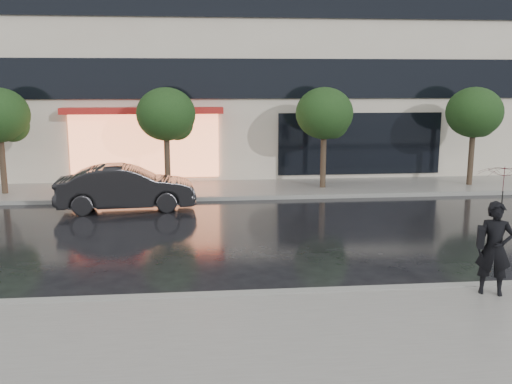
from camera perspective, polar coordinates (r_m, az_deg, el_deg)
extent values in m
plane|color=black|center=(12.46, 2.92, -8.77)|extent=(120.00, 120.00, 0.00)
cube|color=slate|center=(9.49, 5.97, -15.04)|extent=(60.00, 4.50, 0.12)
cube|color=slate|center=(22.30, -1.02, 0.31)|extent=(60.00, 3.50, 0.12)
cube|color=gray|center=(11.51, 3.68, -10.12)|extent=(60.00, 0.25, 0.14)
cube|color=gray|center=(20.59, -0.62, -0.57)|extent=(60.00, 0.25, 0.14)
cube|color=black|center=(23.59, -1.40, 11.26)|extent=(28.00, 0.12, 1.60)
cube|color=#FF8C59|center=(23.75, -11.06, 4.53)|extent=(6.00, 0.10, 2.60)
cube|color=red|center=(23.31, -11.27, 7.98)|extent=(6.40, 0.70, 0.25)
cube|color=black|center=(24.63, 10.35, 4.78)|extent=(7.00, 0.10, 2.60)
cylinder|color=#33261C|center=(22.97, -23.97, 2.30)|extent=(0.22, 0.22, 2.20)
sphere|color=black|center=(22.88, -23.16, 6.12)|extent=(1.20, 1.20, 1.20)
cylinder|color=#33261C|center=(21.84, -8.85, 2.72)|extent=(0.22, 0.22, 2.20)
ellipsoid|color=black|center=(21.65, -9.00, 7.70)|extent=(2.20, 2.20, 1.98)
sphere|color=black|center=(21.86, -7.88, 6.71)|extent=(1.20, 1.20, 1.20)
cylinder|color=#33261C|center=(22.33, 6.73, 2.96)|extent=(0.22, 0.22, 2.20)
ellipsoid|color=black|center=(22.15, 6.84, 7.83)|extent=(2.20, 2.20, 1.98)
sphere|color=black|center=(22.46, 7.71, 6.83)|extent=(1.20, 1.20, 1.20)
cylinder|color=#33261C|center=(24.34, 20.68, 2.99)|extent=(0.22, 0.22, 2.20)
ellipsoid|color=black|center=(24.17, 20.99, 7.45)|extent=(2.20, 2.20, 1.98)
sphere|color=black|center=(24.55, 21.56, 6.52)|extent=(1.20, 1.20, 1.20)
imported|color=black|center=(19.33, -12.83, 0.42)|extent=(4.61, 1.91, 1.49)
imported|color=black|center=(12.00, 22.75, -5.23)|extent=(0.79, 0.67, 1.84)
imported|color=#3A0A12|center=(11.74, 23.48, 0.29)|extent=(1.28, 1.29, 0.89)
cylinder|color=black|center=(11.84, 23.29, -2.11)|extent=(0.02, 0.02, 0.92)
cube|color=black|center=(11.86, 21.56, -4.22)|extent=(0.25, 0.36, 0.39)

